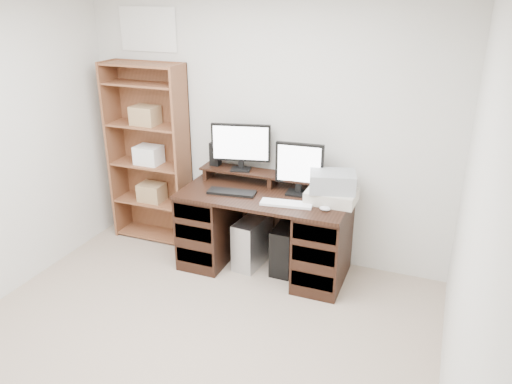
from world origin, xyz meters
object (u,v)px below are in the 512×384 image
Objects in this scene: printer at (331,196)px; tower_black at (287,247)px; bookshelf at (150,152)px; monitor_wide at (241,144)px; desk at (265,231)px; monitor_small at (299,167)px; tower_silver at (252,241)px.

tower_black is at bearing 175.96° from printer.
bookshelf is at bearing 175.57° from printer.
printer is at bearing -23.35° from monitor_wide.
monitor_wide is 1.01m from bookshelf.
bookshelf is at bearing 170.73° from desk.
monitor_small is 1.11× the size of printer.
tower_silver is (-0.41, -0.08, -0.77)m from monitor_small.
bookshelf is at bearing 178.40° from tower_silver.
tower_silver is 0.33m from tower_black.
monitor_wide reaches higher than desk.
desk is 0.68m from monitor_small.
monitor_small is 1.00× the size of tower_silver.
monitor_wide is 0.97m from printer.
monitor_small reaches higher than tower_black.
monitor_wide reaches higher than tower_silver.
desk is at bearing -46.59° from monitor_wide.
tower_silver is at bearing 162.45° from desk.
monitor_small is 0.26× the size of bookshelf.
bookshelf is at bearing 172.58° from monitor_small.
monitor_wide is at bearing 143.69° from tower_silver.
tower_black is at bearing -152.61° from monitor_small.
bookshelf reaches higher than tower_black.
desk is at bearing -9.27° from bookshelf.
monitor_small reaches higher than printer.
monitor_wide is 1.03m from tower_black.
desk is 0.72m from printer.
bookshelf is at bearing 166.88° from monitor_wide.
monitor_small is 1.03× the size of tower_black.
bookshelf is (-1.17, 0.17, 0.69)m from tower_silver.
desk is 0.21m from tower_silver.
monitor_small is at bearing -3.23° from bookshelf.
desk is 3.34× the size of tower_black.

